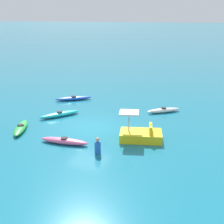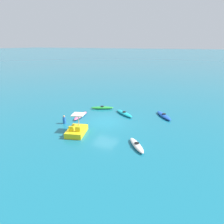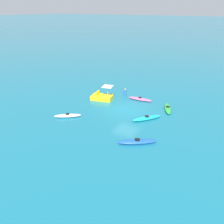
{
  "view_description": "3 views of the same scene",
  "coord_description": "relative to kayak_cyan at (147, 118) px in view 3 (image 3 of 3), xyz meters",
  "views": [
    {
      "loc": [
        17.22,
        8.2,
        6.93
      ],
      "look_at": [
        -2.2,
        0.79,
        0.41
      ],
      "focal_mm": 49.62,
      "sensor_mm": 36.0,
      "label": 1
    },
    {
      "loc": [
        -8.67,
        17.69,
        7.86
      ],
      "look_at": [
        -0.06,
        -1.61,
        0.56
      ],
      "focal_mm": 31.98,
      "sensor_mm": 36.0,
      "label": 2
    },
    {
      "loc": [
        -19.81,
        -10.63,
        9.78
      ],
      "look_at": [
        -1.98,
        0.55,
        0.33
      ],
      "focal_mm": 37.46,
      "sensor_mm": 36.0,
      "label": 3
    }
  ],
  "objects": [
    {
      "name": "ground_plane",
      "position": [
        1.09,
        2.8,
        -0.16
      ],
      "size": [
        600.0,
        600.0,
        0.0
      ],
      "primitive_type": "plane",
      "color": "#19728C"
    },
    {
      "name": "kayak_blue",
      "position": [
        -4.33,
        -1.15,
        0.0
      ],
      "size": [
        2.39,
        2.88,
        0.37
      ],
      "color": "blue",
      "rests_on": "ground_plane"
    },
    {
      "name": "kayak_white",
      "position": [
        -3.61,
        6.74,
        0.0
      ],
      "size": [
        2.08,
        2.4,
        0.37
      ],
      "color": "white",
      "rests_on": "ground_plane"
    },
    {
      "name": "kayak_green",
      "position": [
        3.3,
        -0.88,
        0.0
      ],
      "size": [
        2.85,
        1.75,
        0.37
      ],
      "color": "green",
      "rests_on": "ground_plane"
    },
    {
      "name": "kayak_cyan",
      "position": [
        0.0,
        0.0,
        0.0
      ],
      "size": [
        2.85,
        2.3,
        0.37
      ],
      "color": "#19B7C6",
      "rests_on": "ground_plane"
    },
    {
      "name": "person_near_shore",
      "position": [
        4.72,
        5.01,
        0.22
      ],
      "size": [
        0.44,
        0.44,
        0.88
      ],
      "color": "blue",
      "rests_on": "ground_plane"
    },
    {
      "name": "pedal_boat_yellow",
      "position": [
        2.15,
        6.6,
        0.17
      ],
      "size": [
        2.08,
        2.71,
        1.68
      ],
      "color": "yellow",
      "rests_on": "ground_plane"
    },
    {
      "name": "kayak_pink",
      "position": [
        4.21,
        2.74,
        -0.0
      ],
      "size": [
        0.83,
        2.85,
        0.37
      ],
      "color": "pink",
      "rests_on": "ground_plane"
    }
  ]
}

